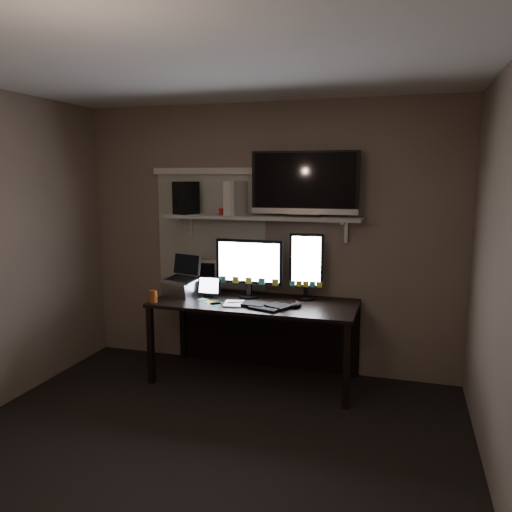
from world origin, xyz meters
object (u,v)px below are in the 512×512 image
at_px(tv, 305,184).
at_px(game_console, 235,198).
at_px(desk, 258,317).
at_px(laptop, 182,275).
at_px(monitor_landscape, 249,268).
at_px(mouse, 297,305).
at_px(monitor_portrait, 306,266).
at_px(speaker, 186,198).
at_px(keyboard, 266,306).
at_px(cup, 153,296).
at_px(tablet, 210,287).

bearing_deg(tv, game_console, -179.37).
xyz_separation_m(desk, laptop, (-0.72, -0.08, 0.36)).
xyz_separation_m(monitor_landscape, mouse, (0.49, -0.23, -0.25)).
xyz_separation_m(monitor_portrait, game_console, (-0.67, -0.00, 0.60)).
bearing_deg(speaker, tv, 19.63).
xyz_separation_m(keyboard, game_console, (-0.40, 0.37, 0.89)).
bearing_deg(desk, tv, 16.86).
height_order(mouse, tv, tv).
distance_m(monitor_landscape, monitor_portrait, 0.52).
xyz_separation_m(monitor_landscape, laptop, (-0.63, -0.10, -0.09)).
relative_size(desk, monitor_landscape, 2.88).
xyz_separation_m(laptop, tv, (1.11, 0.20, 0.85)).
height_order(keyboard, mouse, mouse).
bearing_deg(monitor_landscape, speaker, 176.12).
height_order(monitor_landscape, monitor_portrait, monitor_portrait).
height_order(desk, mouse, mouse).
distance_m(monitor_portrait, keyboard, 0.54).
bearing_deg(tv, cup, -158.78).
height_order(mouse, cup, cup).
distance_m(laptop, cup, 0.37).
distance_m(mouse, tv, 1.06).
xyz_separation_m(desk, mouse, (0.40, -0.21, 0.20)).
bearing_deg(cup, speaker, 74.74).
height_order(desk, tv, tv).
relative_size(desk, game_console, 5.89).
bearing_deg(tv, laptop, -171.16).
distance_m(monitor_landscape, speaker, 0.89).
xyz_separation_m(cup, game_console, (0.60, 0.49, 0.85)).
relative_size(laptop, cup, 3.61).
bearing_deg(tv, desk, -164.42).
distance_m(tablet, cup, 0.52).
height_order(tablet, game_console, game_console).
height_order(monitor_landscape, cup, monitor_landscape).
bearing_deg(cup, mouse, 8.52).
distance_m(monitor_portrait, mouse, 0.42).
xyz_separation_m(monitor_landscape, game_console, (-0.15, 0.07, 0.63)).
distance_m(desk, tv, 1.28).
xyz_separation_m(monitor_landscape, keyboard, (0.24, -0.29, -0.26)).
height_order(keyboard, game_console, game_console).
distance_m(cup, speaker, 0.97).
bearing_deg(monitor_portrait, tv, 141.00).
bearing_deg(laptop, tablet, 17.59).
height_order(tablet, tv, tv).
distance_m(keyboard, game_console, 1.04).
height_order(monitor_landscape, tablet, monitor_landscape).
height_order(laptop, speaker, speaker).
bearing_deg(speaker, keyboard, -4.00).
height_order(monitor_portrait, speaker, speaker).
xyz_separation_m(monitor_landscape, monitor_portrait, (0.51, 0.08, 0.03)).
height_order(laptop, cup, laptop).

